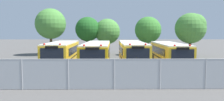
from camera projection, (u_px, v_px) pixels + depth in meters
ground_plane at (115, 65)px, 23.55m from camera, size 160.00×160.00×0.00m
school_bus_0 at (62, 53)px, 23.32m from camera, size 2.66×9.34×2.62m
school_bus_1 at (97, 53)px, 23.39m from camera, size 2.75×11.02×2.57m
school_bus_2 at (132, 52)px, 23.58m from camera, size 2.51×10.34×2.63m
school_bus_3 at (169, 53)px, 23.41m from camera, size 2.66×9.74×2.52m
tree_0 at (52, 24)px, 33.77m from camera, size 4.68×4.68×7.15m
tree_1 at (87, 29)px, 34.79m from camera, size 3.88×3.88×5.94m
tree_2 at (107, 32)px, 35.43m from camera, size 4.08×4.08×5.69m
tree_3 at (149, 29)px, 33.38m from camera, size 4.01×4.01×5.89m
tree_4 at (192, 27)px, 32.49m from camera, size 4.53×4.53×6.38m
chainlink_fence at (114, 74)px, 13.67m from camera, size 17.25×0.07×1.94m
traffic_cone at (106, 83)px, 14.37m from camera, size 0.43×0.43×0.56m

